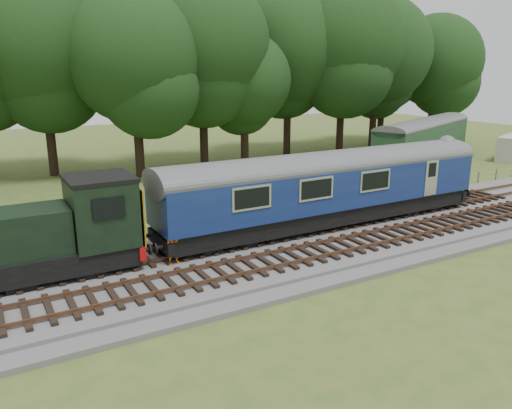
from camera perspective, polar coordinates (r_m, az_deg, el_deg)
ground at (r=22.72m, az=2.20°, el=-5.61°), size 120.00×120.00×0.00m
ballast at (r=22.66m, az=2.21°, el=-5.20°), size 70.00×7.00×0.35m
track_north at (r=23.71m, az=0.42°, el=-3.64°), size 67.20×2.40×0.21m
track_south at (r=21.32m, az=4.50°, el=-5.88°), size 67.20×2.40×0.21m
fence at (r=26.43m, az=-2.96°, el=-2.61°), size 64.00×0.12×1.00m
tree_line at (r=42.33m, az=-13.77°, el=3.74°), size 70.00×8.00×18.00m
dmu_railcar at (r=25.29m, az=8.29°, el=2.56°), size 18.05×2.86×3.88m
shunter_loco at (r=20.37m, az=-24.55°, el=-3.62°), size 8.91×2.60×3.38m
worker at (r=20.58m, az=-9.41°, el=-4.33°), size 0.72×0.54×1.82m
parked_coach at (r=45.41m, az=18.64°, el=7.01°), size 15.49×8.59×4.00m
shed at (r=49.70m, az=16.94°, el=6.69°), size 4.07×4.07×2.58m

